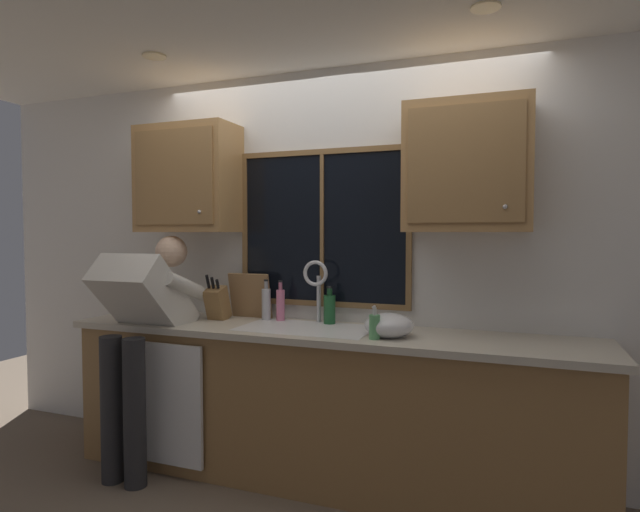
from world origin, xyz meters
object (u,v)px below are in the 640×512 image
at_px(knife_block, 217,303).
at_px(bottle_green_glass, 330,308).
at_px(soap_dispenser, 375,326).
at_px(cutting_board, 250,296).
at_px(person_standing, 143,324).
at_px(bottle_tall_clear, 280,304).
at_px(bottle_amber_small, 266,303).
at_px(mixing_bowl, 389,325).

distance_m(knife_block, bottle_green_glass, 0.76).
bearing_deg(soap_dispenser, knife_block, 167.88).
relative_size(cutting_board, soap_dispenser, 1.66).
height_order(person_standing, knife_block, person_standing).
bearing_deg(soap_dispenser, bottle_tall_clear, 154.11).
xyz_separation_m(soap_dispenser, bottle_tall_clear, (-0.73, 0.35, 0.04)).
height_order(person_standing, bottle_amber_small, person_standing).
distance_m(person_standing, cutting_board, 0.71).
height_order(person_standing, bottle_green_glass, person_standing).
relative_size(knife_block, bottle_green_glass, 1.35).
relative_size(soap_dispenser, bottle_amber_small, 0.69).
relative_size(cutting_board, bottle_amber_small, 1.14).
relative_size(cutting_board, bottle_green_glass, 1.29).
xyz_separation_m(mixing_bowl, soap_dispenser, (-0.06, -0.10, 0.01)).
xyz_separation_m(knife_block, bottle_tall_clear, (0.41, 0.11, 0.00)).
bearing_deg(bottle_green_glass, bottle_tall_clear, -179.14).
bearing_deg(bottle_tall_clear, knife_block, -165.19).
height_order(person_standing, mixing_bowl, person_standing).
bearing_deg(person_standing, bottle_amber_small, 36.09).
relative_size(person_standing, knife_block, 4.59).
distance_m(bottle_green_glass, bottle_tall_clear, 0.34).
bearing_deg(bottle_tall_clear, cutting_board, 172.01).
bearing_deg(knife_block, bottle_tall_clear, 14.81).
bearing_deg(knife_block, bottle_green_glass, 8.62).
relative_size(cutting_board, bottle_tall_clear, 1.16).
bearing_deg(bottle_green_glass, mixing_bowl, -29.89).
bearing_deg(cutting_board, mixing_bowl, -15.48).
height_order(bottle_tall_clear, bottle_amber_small, bottle_amber_small).
bearing_deg(bottle_green_glass, soap_dispenser, -42.70).
height_order(mixing_bowl, bottle_green_glass, bottle_green_glass).
height_order(cutting_board, soap_dispenser, cutting_board).
relative_size(mixing_bowl, bottle_green_glass, 1.14).
relative_size(soap_dispenser, bottle_green_glass, 0.78).
bearing_deg(bottle_amber_small, cutting_board, 164.78).
bearing_deg(person_standing, bottle_tall_clear, 32.31).
height_order(person_standing, cutting_board, person_standing).
bearing_deg(bottle_green_glass, cutting_board, 177.15).
bearing_deg(soap_dispenser, person_standing, -175.77).
distance_m(soap_dispenser, bottle_amber_small, 0.90).
distance_m(cutting_board, bottle_green_glass, 0.58).
height_order(soap_dispenser, bottle_tall_clear, bottle_tall_clear).
xyz_separation_m(soap_dispenser, bottle_amber_small, (-0.83, 0.35, 0.04)).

